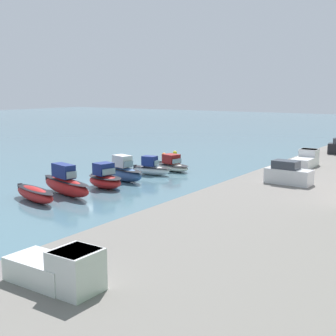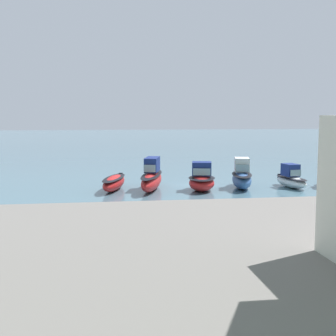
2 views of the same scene
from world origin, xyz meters
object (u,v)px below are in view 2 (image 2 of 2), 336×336
at_px(moored_boat_0, 331,180).
at_px(moored_boat_1, 291,179).
at_px(moored_boat_3, 202,180).
at_px(moored_boat_5, 114,182).
at_px(moored_boat_2, 242,177).
at_px(moored_boat_4, 152,178).

distance_m(moored_boat_0, moored_boat_1, 3.75).
distance_m(moored_boat_3, moored_boat_5, 8.09).
distance_m(moored_boat_2, moored_boat_4, 8.55).
relative_size(moored_boat_0, moored_boat_1, 1.12).
height_order(moored_boat_0, moored_boat_5, moored_boat_0).
relative_size(moored_boat_1, moored_boat_2, 0.80).
bearing_deg(moored_boat_0, moored_boat_5, 9.90).
height_order(moored_boat_0, moored_boat_2, moored_boat_2).
xyz_separation_m(moored_boat_1, moored_boat_5, (16.80, -0.87, -0.10)).
bearing_deg(moored_boat_5, moored_boat_1, -168.77).
xyz_separation_m(moored_boat_2, moored_boat_3, (4.05, 0.81, -0.10)).
bearing_deg(moored_boat_4, moored_boat_2, -166.87).
distance_m(moored_boat_3, moored_boat_4, 4.61).
relative_size(moored_boat_2, moored_boat_5, 0.92).
bearing_deg(moored_boat_2, moored_boat_1, -169.86).
xyz_separation_m(moored_boat_0, moored_boat_3, (12.54, -0.07, 0.23)).
xyz_separation_m(moored_boat_4, moored_boat_5, (3.46, -0.39, -0.41)).
distance_m(moored_boat_0, moored_boat_3, 12.54).
height_order(moored_boat_3, moored_boat_5, moored_boat_3).
height_order(moored_boat_0, moored_boat_4, moored_boat_4).
bearing_deg(moored_boat_3, moored_boat_0, -168.00).
bearing_deg(moored_boat_0, moored_boat_2, 8.08).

